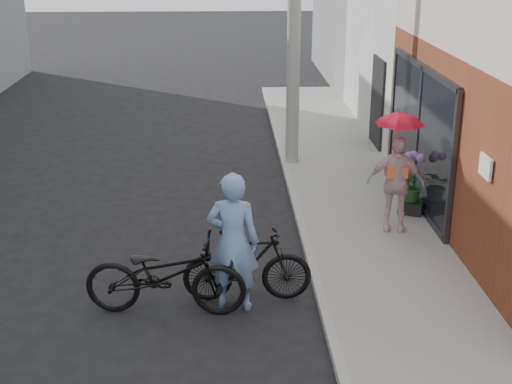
{
  "coord_description": "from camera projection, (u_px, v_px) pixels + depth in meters",
  "views": [
    {
      "loc": [
        -0.34,
        -8.78,
        4.75
      ],
      "look_at": [
        0.11,
        1.32,
        1.1
      ],
      "focal_mm": 50.0,
      "sensor_mm": 36.0,
      "label": 1
    }
  ],
  "objects": [
    {
      "name": "bike_right",
      "position": [
        247.0,
        265.0,
        9.68
      ],
      "size": [
        1.76,
        0.5,
        1.06
      ],
      "primitive_type": "imported",
      "rotation": [
        0.0,
        0.0,
        1.57
      ],
      "color": "black",
      "rests_on": "ground"
    },
    {
      "name": "parasol",
      "position": [
        400.0,
        116.0,
        11.3
      ],
      "size": [
        0.75,
        0.75,
        0.66
      ],
      "primitive_type": "imported",
      "color": "#F01C43",
      "rests_on": "kimono_woman"
    },
    {
      "name": "planter",
      "position": [
        411.0,
        206.0,
        12.61
      ],
      "size": [
        0.54,
        0.54,
        0.22
      ],
      "primitive_type": "cube",
      "rotation": [
        0.0,
        0.0,
        -0.41
      ],
      "color": "black",
      "rests_on": "sidewalk"
    },
    {
      "name": "kimono_woman",
      "position": [
        395.0,
        183.0,
        11.68
      ],
      "size": [
        0.99,
        0.56,
        1.6
      ],
      "primitive_type": "imported",
      "rotation": [
        0.0,
        0.0,
        -0.19
      ],
      "color": "silver",
      "rests_on": "sidewalk"
    },
    {
      "name": "utility_pole",
      "position": [
        294.0,
        1.0,
        14.37
      ],
      "size": [
        0.28,
        0.28,
        7.0
      ],
      "primitive_type": "cylinder",
      "color": "#9E9E99",
      "rests_on": "ground"
    },
    {
      "name": "officer",
      "position": [
        233.0,
        242.0,
        9.35
      ],
      "size": [
        0.77,
        0.58,
        1.92
      ],
      "primitive_type": "imported",
      "rotation": [
        0.0,
        0.0,
        2.96
      ],
      "color": "#7294CB",
      "rests_on": "ground"
    },
    {
      "name": "bike_left",
      "position": [
        165.0,
        274.0,
        9.34
      ],
      "size": [
        2.19,
        0.95,
        1.12
      ],
      "primitive_type": "imported",
      "rotation": [
        0.0,
        0.0,
        1.47
      ],
      "color": "black",
      "rests_on": "ground"
    },
    {
      "name": "potted_plant",
      "position": [
        413.0,
        185.0,
        12.48
      ],
      "size": [
        0.52,
        0.45,
        0.58
      ],
      "primitive_type": "imported",
      "color": "#265823",
      "rests_on": "planter"
    },
    {
      "name": "curb",
      "position": [
        304.0,
        236.0,
        11.78
      ],
      "size": [
        0.12,
        24.0,
        0.12
      ],
      "primitive_type": "cube",
      "color": "#9E9E99",
      "rests_on": "ground"
    },
    {
      "name": "sidewalk",
      "position": [
        374.0,
        235.0,
        11.82
      ],
      "size": [
        2.2,
        24.0,
        0.12
      ],
      "primitive_type": "cube",
      "color": "gray",
      "rests_on": "ground"
    },
    {
      "name": "ground",
      "position": [
        252.0,
        299.0,
        9.88
      ],
      "size": [
        80.0,
        80.0,
        0.0
      ],
      "primitive_type": "plane",
      "color": "black",
      "rests_on": "ground"
    }
  ]
}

